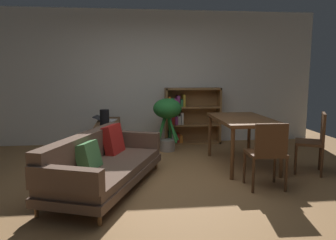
{
  "coord_description": "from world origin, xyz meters",
  "views": [
    {
      "loc": [
        -0.46,
        -4.13,
        1.49
      ],
      "look_at": [
        0.08,
        0.54,
        0.79
      ],
      "focal_mm": 35.28,
      "sensor_mm": 36.0,
      "label": 1
    }
  ],
  "objects_px": {
    "potted_floor_plant": "(167,114)",
    "desk_speaker": "(105,117)",
    "fabric_couch": "(102,163)",
    "dining_table": "(242,123)",
    "dining_chair_near": "(267,151)",
    "media_console": "(108,138)",
    "bookshelf": "(188,116)",
    "dining_chair_far": "(315,139)",
    "open_laptop": "(106,120)"
  },
  "relations": [
    {
      "from": "desk_speaker",
      "to": "bookshelf",
      "type": "distance_m",
      "value": 1.95
    },
    {
      "from": "dining_chair_far",
      "to": "dining_table",
      "type": "bearing_deg",
      "value": 152.58
    },
    {
      "from": "dining_chair_near",
      "to": "bookshelf",
      "type": "distance_m",
      "value": 2.84
    },
    {
      "from": "potted_floor_plant",
      "to": "bookshelf",
      "type": "bearing_deg",
      "value": 51.17
    },
    {
      "from": "media_console",
      "to": "dining_chair_far",
      "type": "xyz_separation_m",
      "value": [
        3.07,
        -1.54,
        0.23
      ]
    },
    {
      "from": "media_console",
      "to": "dining_chair_far",
      "type": "bearing_deg",
      "value": -26.62
    },
    {
      "from": "dining_table",
      "to": "open_laptop",
      "type": "bearing_deg",
      "value": 151.65
    },
    {
      "from": "potted_floor_plant",
      "to": "dining_table",
      "type": "height_order",
      "value": "potted_floor_plant"
    },
    {
      "from": "open_laptop",
      "to": "media_console",
      "type": "bearing_deg",
      "value": -72.9
    },
    {
      "from": "dining_table",
      "to": "dining_chair_far",
      "type": "relative_size",
      "value": 1.54
    },
    {
      "from": "media_console",
      "to": "potted_floor_plant",
      "type": "relative_size",
      "value": 1.28
    },
    {
      "from": "open_laptop",
      "to": "dining_chair_near",
      "type": "distance_m",
      "value": 3.1
    },
    {
      "from": "dining_chair_far",
      "to": "potted_floor_plant",
      "type": "bearing_deg",
      "value": 141.3
    },
    {
      "from": "bookshelf",
      "to": "dining_table",
      "type": "bearing_deg",
      "value": -72.65
    },
    {
      "from": "fabric_couch",
      "to": "media_console",
      "type": "height_order",
      "value": "fabric_couch"
    },
    {
      "from": "fabric_couch",
      "to": "open_laptop",
      "type": "height_order",
      "value": "fabric_couch"
    },
    {
      "from": "desk_speaker",
      "to": "dining_chair_near",
      "type": "relative_size",
      "value": 0.31
    },
    {
      "from": "bookshelf",
      "to": "open_laptop",
      "type": "bearing_deg",
      "value": -160.91
    },
    {
      "from": "dining_chair_near",
      "to": "fabric_couch",
      "type": "bearing_deg",
      "value": 171.65
    },
    {
      "from": "dining_chair_near",
      "to": "bookshelf",
      "type": "height_order",
      "value": "bookshelf"
    },
    {
      "from": "fabric_couch",
      "to": "open_laptop",
      "type": "bearing_deg",
      "value": 91.98
    },
    {
      "from": "fabric_couch",
      "to": "media_console",
      "type": "bearing_deg",
      "value": 90.96
    },
    {
      "from": "fabric_couch",
      "to": "dining_chair_far",
      "type": "bearing_deg",
      "value": 5.12
    },
    {
      "from": "media_console",
      "to": "open_laptop",
      "type": "xyz_separation_m",
      "value": [
        -0.04,
        0.12,
        0.33
      ]
    },
    {
      "from": "media_console",
      "to": "dining_table",
      "type": "distance_m",
      "value": 2.42
    },
    {
      "from": "media_console",
      "to": "bookshelf",
      "type": "bearing_deg",
      "value": 23.15
    },
    {
      "from": "desk_speaker",
      "to": "bookshelf",
      "type": "height_order",
      "value": "bookshelf"
    },
    {
      "from": "fabric_couch",
      "to": "bookshelf",
      "type": "height_order",
      "value": "bookshelf"
    },
    {
      "from": "fabric_couch",
      "to": "potted_floor_plant",
      "type": "height_order",
      "value": "potted_floor_plant"
    },
    {
      "from": "media_console",
      "to": "potted_floor_plant",
      "type": "bearing_deg",
      "value": 2.57
    },
    {
      "from": "media_console",
      "to": "desk_speaker",
      "type": "relative_size",
      "value": 4.8
    },
    {
      "from": "desk_speaker",
      "to": "dining_table",
      "type": "distance_m",
      "value": 2.28
    },
    {
      "from": "open_laptop",
      "to": "bookshelf",
      "type": "distance_m",
      "value": 1.73
    },
    {
      "from": "potted_floor_plant",
      "to": "dining_chair_far",
      "type": "relative_size",
      "value": 1.1
    },
    {
      "from": "fabric_couch",
      "to": "dining_table",
      "type": "relative_size",
      "value": 1.62
    },
    {
      "from": "dining_chair_far",
      "to": "bookshelf",
      "type": "distance_m",
      "value": 2.66
    },
    {
      "from": "dining_chair_near",
      "to": "media_console",
      "type": "bearing_deg",
      "value": 134.86
    },
    {
      "from": "media_console",
      "to": "potted_floor_plant",
      "type": "height_order",
      "value": "potted_floor_plant"
    },
    {
      "from": "fabric_couch",
      "to": "media_console",
      "type": "distance_m",
      "value": 1.81
    },
    {
      "from": "fabric_couch",
      "to": "dining_table",
      "type": "xyz_separation_m",
      "value": [
        2.11,
        0.75,
        0.36
      ]
    },
    {
      "from": "fabric_couch",
      "to": "dining_table",
      "type": "distance_m",
      "value": 2.27
    },
    {
      "from": "fabric_couch",
      "to": "dining_table",
      "type": "bearing_deg",
      "value": 19.61
    },
    {
      "from": "potted_floor_plant",
      "to": "desk_speaker",
      "type": "bearing_deg",
      "value": -159.45
    },
    {
      "from": "potted_floor_plant",
      "to": "dining_chair_far",
      "type": "bearing_deg",
      "value": -38.7
    },
    {
      "from": "bookshelf",
      "to": "potted_floor_plant",
      "type": "bearing_deg",
      "value": -128.83
    },
    {
      "from": "desk_speaker",
      "to": "bookshelf",
      "type": "relative_size",
      "value": 0.23
    },
    {
      "from": "dining_table",
      "to": "fabric_couch",
      "type": "bearing_deg",
      "value": -160.39
    },
    {
      "from": "dining_chair_near",
      "to": "dining_chair_far",
      "type": "bearing_deg",
      "value": 30.9
    },
    {
      "from": "fabric_couch",
      "to": "desk_speaker",
      "type": "bearing_deg",
      "value": 92.37
    },
    {
      "from": "bookshelf",
      "to": "dining_chair_near",
      "type": "bearing_deg",
      "value": -79.76
    }
  ]
}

